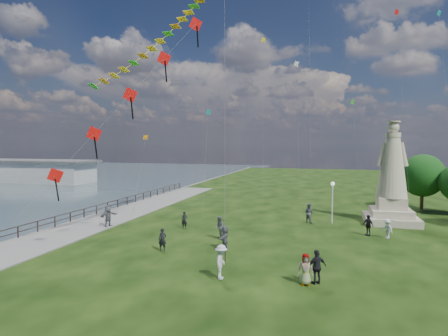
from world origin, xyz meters
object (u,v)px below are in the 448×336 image
(statue, at_px, (392,185))
(person_5, at_px, (108,217))
(person_6, at_px, (184,220))
(person_8, at_px, (387,229))
(person_0, at_px, (162,240))
(person_4, at_px, (305,269))
(person_11, at_px, (225,238))
(person_3, at_px, (317,267))
(person_9, at_px, (368,225))
(lamppost, at_px, (333,193))
(pier_pavilion, at_px, (26,171))
(person_1, at_px, (219,228))
(person_2, at_px, (221,262))
(person_7, at_px, (309,213))

(statue, height_order, person_5, statue)
(person_6, distance_m, person_8, 16.36)
(person_0, xyz_separation_m, person_6, (-1.03, 6.55, -0.03))
(person_4, bearing_deg, person_11, 128.98)
(person_3, bearing_deg, person_9, -140.84)
(lamppost, xyz_separation_m, person_5, (-18.79, -7.21, -1.83))
(person_4, xyz_separation_m, person_11, (-5.77, 5.02, 0.02))
(person_3, relative_size, person_9, 1.10)
(person_0, bearing_deg, person_3, -24.72)
(pier_pavilion, distance_m, person_4, 70.86)
(person_8, relative_size, person_11, 0.90)
(person_1, bearing_deg, lamppost, 112.94)
(person_5, height_order, person_8, person_5)
(person_2, bearing_deg, person_8, -45.69)
(lamppost, height_order, person_9, lamppost)
(lamppost, xyz_separation_m, person_3, (-0.81, -15.68, -1.84))
(pier_pavilion, distance_m, person_0, 60.85)
(person_1, bearing_deg, statue, 104.24)
(person_3, bearing_deg, person_6, -74.81)
(person_6, relative_size, person_8, 0.98)
(person_1, bearing_deg, person_11, 2.54)
(lamppost, relative_size, person_6, 2.58)
(person_3, distance_m, person_7, 15.42)
(person_1, xyz_separation_m, person_3, (7.52, -7.32, 0.01))
(person_9, bearing_deg, person_2, -79.34)
(person_4, distance_m, person_6, 14.85)
(pier_pavilion, relative_size, person_11, 17.91)
(person_3, bearing_deg, person_4, -9.79)
(person_5, distance_m, person_11, 12.21)
(person_0, xyz_separation_m, person_7, (9.13, 12.02, 0.13))
(pier_pavilion, bearing_deg, person_11, -35.10)
(person_2, height_order, person_5, person_2)
(person_3, relative_size, person_5, 0.98)
(person_2, xyz_separation_m, person_9, (8.58, 12.31, -0.11))
(person_3, height_order, person_9, person_3)
(person_4, xyz_separation_m, person_9, (4.13, 11.92, 0.01))
(person_3, distance_m, person_9, 12.20)
(person_5, height_order, person_11, person_5)
(lamppost, bearing_deg, person_2, -109.69)
(pier_pavilion, relative_size, person_0, 19.43)
(pier_pavilion, bearing_deg, person_4, -35.73)
(person_6, xyz_separation_m, person_8, (16.32, 1.24, 0.01))
(person_4, distance_m, person_7, 15.64)
(statue, height_order, lamppost, statue)
(person_7, relative_size, person_8, 1.20)
(lamppost, bearing_deg, person_5, -159.01)
(statue, height_order, person_11, statue)
(person_0, height_order, person_2, person_2)
(pier_pavilion, xyz_separation_m, person_6, (46.67, -31.22, -1.10))
(person_11, bearing_deg, lamppost, 145.99)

